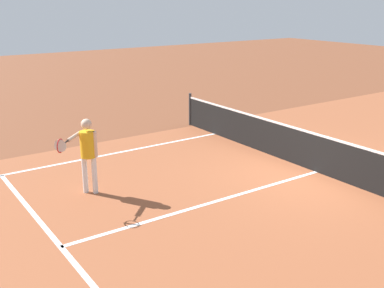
# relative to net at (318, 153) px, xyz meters

# --- Properties ---
(ground_plane) EXTENTS (60.00, 60.00, 0.00)m
(ground_plane) POSITION_rel_net_xyz_m (0.00, 0.00, -0.49)
(ground_plane) COLOR brown
(court_surface_inbounds) EXTENTS (10.62, 24.40, 0.00)m
(court_surface_inbounds) POSITION_rel_net_xyz_m (0.00, 0.00, -0.49)
(court_surface_inbounds) COLOR #9E5433
(court_surface_inbounds) RESTS_ON ground_plane
(line_sideline_left) EXTENTS (0.10, 11.89, 0.01)m
(line_sideline_left) POSITION_rel_net_xyz_m (-4.11, -5.95, -0.49)
(line_sideline_left) COLOR white
(line_sideline_left) RESTS_ON ground_plane
(line_service_near) EXTENTS (8.22, 0.10, 0.01)m
(line_service_near) POSITION_rel_net_xyz_m (0.00, -6.40, -0.49)
(line_service_near) COLOR white
(line_service_near) RESTS_ON ground_plane
(line_center_service) EXTENTS (0.10, 6.40, 0.01)m
(line_center_service) POSITION_rel_net_xyz_m (0.00, -3.20, -0.49)
(line_center_service) COLOR white
(line_center_service) RESTS_ON ground_plane
(net) EXTENTS (11.02, 0.09, 1.07)m
(net) POSITION_rel_net_xyz_m (0.00, 0.00, 0.00)
(net) COLOR #33383D
(net) RESTS_ON ground_plane
(player_near) EXTENTS (0.79, 1.03, 1.66)m
(player_near) POSITION_rel_net_xyz_m (-1.91, -5.07, 0.54)
(player_near) COLOR white
(player_near) RESTS_ON ground_plane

